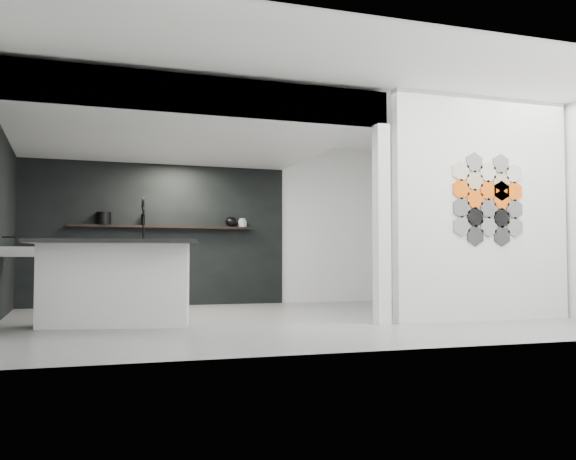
{
  "coord_description": "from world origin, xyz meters",
  "views": [
    {
      "loc": [
        -2.66,
        -7.76,
        0.74
      ],
      "look_at": [
        0.1,
        0.3,
        1.15
      ],
      "focal_mm": 40.0,
      "sensor_mm": 36.0,
      "label": 1
    }
  ],
  "objects_px": {
    "stockpot": "(104,218)",
    "bottle_dark": "(143,220)",
    "kettle": "(231,222)",
    "glass_bowl": "(242,224)",
    "glass_vase": "(242,223)",
    "utensil_cup": "(103,222)",
    "kitchen_island": "(116,282)",
    "partition_panel": "(482,208)",
    "wall_basin": "(19,252)"
  },
  "relations": [
    {
      "from": "stockpot",
      "to": "kettle",
      "type": "distance_m",
      "value": 2.1
    },
    {
      "from": "bottle_dark",
      "to": "stockpot",
      "type": "bearing_deg",
      "value": 180.0
    },
    {
      "from": "stockpot",
      "to": "glass_vase",
      "type": "distance_m",
      "value": 2.29
    },
    {
      "from": "wall_basin",
      "to": "glass_vase",
      "type": "height_order",
      "value": "glass_vase"
    },
    {
      "from": "wall_basin",
      "to": "kitchen_island",
      "type": "relative_size",
      "value": 0.3
    },
    {
      "from": "partition_panel",
      "to": "bottle_dark",
      "type": "height_order",
      "value": "partition_panel"
    },
    {
      "from": "kitchen_island",
      "to": "kettle",
      "type": "height_order",
      "value": "kettle"
    },
    {
      "from": "stockpot",
      "to": "wall_basin",
      "type": "bearing_deg",
      "value": -118.01
    },
    {
      "from": "wall_basin",
      "to": "kitchen_island",
      "type": "height_order",
      "value": "kitchen_island"
    },
    {
      "from": "kettle",
      "to": "bottle_dark",
      "type": "distance_m",
      "value": 1.48
    },
    {
      "from": "glass_bowl",
      "to": "wall_basin",
      "type": "bearing_deg",
      "value": -148.65
    },
    {
      "from": "partition_panel",
      "to": "kitchen_island",
      "type": "relative_size",
      "value": 1.42
    },
    {
      "from": "stockpot",
      "to": "glass_bowl",
      "type": "relative_size",
      "value": 1.57
    },
    {
      "from": "wall_basin",
      "to": "glass_bowl",
      "type": "bearing_deg",
      "value": 31.35
    },
    {
      "from": "stockpot",
      "to": "kettle",
      "type": "bearing_deg",
      "value": 0.0
    },
    {
      "from": "partition_panel",
      "to": "kitchen_island",
      "type": "distance_m",
      "value": 4.53
    },
    {
      "from": "kitchen_island",
      "to": "glass_bowl",
      "type": "bearing_deg",
      "value": 65.87
    },
    {
      "from": "stockpot",
      "to": "utensil_cup",
      "type": "height_order",
      "value": "stockpot"
    },
    {
      "from": "glass_bowl",
      "to": "utensil_cup",
      "type": "height_order",
      "value": "glass_bowl"
    },
    {
      "from": "glass_bowl",
      "to": "bottle_dark",
      "type": "height_order",
      "value": "bottle_dark"
    },
    {
      "from": "partition_panel",
      "to": "stockpot",
      "type": "relative_size",
      "value": 11.69
    },
    {
      "from": "partition_panel",
      "to": "kettle",
      "type": "relative_size",
      "value": 14.11
    },
    {
      "from": "glass_vase",
      "to": "partition_panel",
      "type": "bearing_deg",
      "value": -61.77
    },
    {
      "from": "stockpot",
      "to": "bottle_dark",
      "type": "bearing_deg",
      "value": 0.0
    },
    {
      "from": "partition_panel",
      "to": "stockpot",
      "type": "height_order",
      "value": "partition_panel"
    },
    {
      "from": "kitchen_island",
      "to": "bottle_dark",
      "type": "distance_m",
      "value": 3.31
    },
    {
      "from": "kitchen_island",
      "to": "stockpot",
      "type": "xyz_separation_m",
      "value": [
        0.01,
        3.12,
        0.92
      ]
    },
    {
      "from": "wall_basin",
      "to": "utensil_cup",
      "type": "xyz_separation_m",
      "value": [
        1.09,
        2.07,
        0.51
      ]
    },
    {
      "from": "kitchen_island",
      "to": "glass_bowl",
      "type": "distance_m",
      "value": 3.97
    },
    {
      "from": "partition_panel",
      "to": "glass_vase",
      "type": "bearing_deg",
      "value": 118.23
    },
    {
      "from": "utensil_cup",
      "to": "wall_basin",
      "type": "bearing_deg",
      "value": -117.93
    },
    {
      "from": "wall_basin",
      "to": "stockpot",
      "type": "bearing_deg",
      "value": 61.99
    },
    {
      "from": "kitchen_island",
      "to": "bottle_dark",
      "type": "xyz_separation_m",
      "value": [
        0.63,
        3.12,
        0.91
      ]
    },
    {
      "from": "kitchen_island",
      "to": "utensil_cup",
      "type": "bearing_deg",
      "value": 102.19
    },
    {
      "from": "partition_panel",
      "to": "wall_basin",
      "type": "xyz_separation_m",
      "value": [
        -5.46,
        1.8,
        -0.55
      ]
    },
    {
      "from": "bottle_dark",
      "to": "kitchen_island",
      "type": "bearing_deg",
      "value": -101.38
    },
    {
      "from": "kettle",
      "to": "wall_basin",
      "type": "bearing_deg",
      "value": -143.31
    },
    {
      "from": "kitchen_island",
      "to": "stockpot",
      "type": "height_order",
      "value": "stockpot"
    },
    {
      "from": "stockpot",
      "to": "bottle_dark",
      "type": "relative_size",
      "value": 1.33
    },
    {
      "from": "partition_panel",
      "to": "kitchen_island",
      "type": "bearing_deg",
      "value": 170.31
    },
    {
      "from": "wall_basin",
      "to": "stockpot",
      "type": "xyz_separation_m",
      "value": [
        1.1,
        2.07,
        0.57
      ]
    },
    {
      "from": "glass_bowl",
      "to": "utensil_cup",
      "type": "distance_m",
      "value": 2.3
    },
    {
      "from": "partition_panel",
      "to": "utensil_cup",
      "type": "height_order",
      "value": "partition_panel"
    },
    {
      "from": "kettle",
      "to": "glass_bowl",
      "type": "distance_m",
      "value": 0.2
    },
    {
      "from": "wall_basin",
      "to": "bottle_dark",
      "type": "xyz_separation_m",
      "value": [
        1.72,
        2.07,
        0.56
      ]
    },
    {
      "from": "kitchen_island",
      "to": "glass_bowl",
      "type": "relative_size",
      "value": 12.94
    },
    {
      "from": "kitchen_island",
      "to": "utensil_cup",
      "type": "distance_m",
      "value": 3.23
    },
    {
      "from": "glass_vase",
      "to": "utensil_cup",
      "type": "height_order",
      "value": "glass_vase"
    },
    {
      "from": "glass_vase",
      "to": "utensil_cup",
      "type": "bearing_deg",
      "value": 180.0
    },
    {
      "from": "utensil_cup",
      "to": "stockpot",
      "type": "bearing_deg",
      "value": 0.0
    }
  ]
}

